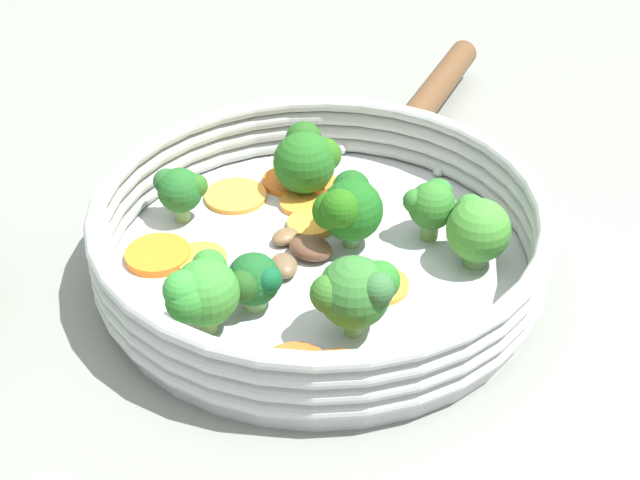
# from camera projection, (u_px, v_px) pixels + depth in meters

# --- Properties ---
(ground_plane) EXTENTS (4.00, 4.00, 0.00)m
(ground_plane) POSITION_uv_depth(u_px,v_px,m) (320.00, 271.00, 0.62)
(ground_plane) COLOR gray
(skillet) EXTENTS (0.29, 0.29, 0.01)m
(skillet) POSITION_uv_depth(u_px,v_px,m) (320.00, 264.00, 0.62)
(skillet) COLOR #B2B5B7
(skillet) RESTS_ON ground_plane
(skillet_rim_wall) EXTENTS (0.31, 0.31, 0.05)m
(skillet_rim_wall) POSITION_uv_depth(u_px,v_px,m) (320.00, 229.00, 0.60)
(skillet_rim_wall) COLOR #B3B8B5
(skillet_rim_wall) RESTS_ON skillet
(skillet_handle) EXTENTS (0.19, 0.06, 0.03)m
(skillet_handle) POSITION_uv_depth(u_px,v_px,m) (432.00, 94.00, 0.79)
(skillet_handle) COLOR brown
(skillet_handle) RESTS_ON skillet
(skillet_rivet_left) EXTENTS (0.01, 0.01, 0.01)m
(skillet_rivet_left) POSITION_uv_depth(u_px,v_px,m) (439.00, 171.00, 0.70)
(skillet_rivet_left) COLOR #B3BAB3
(skillet_rivet_left) RESTS_ON skillet
(skillet_rivet_right) EXTENTS (0.01, 0.01, 0.01)m
(skillet_rivet_right) POSITION_uv_depth(u_px,v_px,m) (341.00, 149.00, 0.72)
(skillet_rivet_right) COLOR #B3B5BC
(skillet_rivet_right) RESTS_ON skillet
(carrot_slice_0) EXTENTS (0.06, 0.06, 0.00)m
(carrot_slice_0) POSITION_uv_depth(u_px,v_px,m) (378.00, 285.00, 0.59)
(carrot_slice_0) COLOR orange
(carrot_slice_0) RESTS_ON skillet
(carrot_slice_1) EXTENTS (0.04, 0.04, 0.00)m
(carrot_slice_1) POSITION_uv_depth(u_px,v_px,m) (300.00, 203.00, 0.66)
(carrot_slice_1) COLOR orange
(carrot_slice_1) RESTS_ON skillet
(carrot_slice_2) EXTENTS (0.04, 0.04, 0.01)m
(carrot_slice_2) POSITION_uv_depth(u_px,v_px,m) (333.00, 205.00, 0.66)
(carrot_slice_2) COLOR orange
(carrot_slice_2) RESTS_ON skillet
(carrot_slice_3) EXTENTS (0.05, 0.05, 0.01)m
(carrot_slice_3) POSITION_uv_depth(u_px,v_px,m) (340.00, 374.00, 0.52)
(carrot_slice_3) COLOR orange
(carrot_slice_3) RESTS_ON skillet
(carrot_slice_4) EXTENTS (0.04, 0.04, 0.00)m
(carrot_slice_4) POSITION_uv_depth(u_px,v_px,m) (288.00, 181.00, 0.69)
(carrot_slice_4) COLOR orange
(carrot_slice_4) RESTS_ON skillet
(carrot_slice_5) EXTENTS (0.04, 0.04, 0.01)m
(carrot_slice_5) POSITION_uv_depth(u_px,v_px,m) (310.00, 224.00, 0.64)
(carrot_slice_5) COLOR #F49D33
(carrot_slice_5) RESTS_ON skillet
(carrot_slice_6) EXTENTS (0.04, 0.04, 0.01)m
(carrot_slice_6) POSITION_uv_depth(u_px,v_px,m) (295.00, 370.00, 0.52)
(carrot_slice_6) COLOR #DE5D22
(carrot_slice_6) RESTS_ON skillet
(carrot_slice_7) EXTENTS (0.06, 0.06, 0.01)m
(carrot_slice_7) POSITION_uv_depth(u_px,v_px,m) (158.00, 255.00, 0.61)
(carrot_slice_7) COLOR orange
(carrot_slice_7) RESTS_ON skillet
(carrot_slice_8) EXTENTS (0.04, 0.04, 0.00)m
(carrot_slice_8) POSITION_uv_depth(u_px,v_px,m) (201.00, 259.00, 0.61)
(carrot_slice_8) COLOR orange
(carrot_slice_8) RESTS_ON skillet
(carrot_slice_9) EXTENTS (0.03, 0.03, 0.00)m
(carrot_slice_9) POSITION_uv_depth(u_px,v_px,m) (191.00, 294.00, 0.58)
(carrot_slice_9) COLOR #F99A35
(carrot_slice_9) RESTS_ON skillet
(carrot_slice_10) EXTENTS (0.06, 0.06, 0.00)m
(carrot_slice_10) POSITION_uv_depth(u_px,v_px,m) (236.00, 196.00, 0.67)
(carrot_slice_10) COLOR #F99836
(carrot_slice_10) RESTS_ON skillet
(carrot_slice_11) EXTENTS (0.04, 0.04, 0.00)m
(carrot_slice_11) POSITION_uv_depth(u_px,v_px,m) (316.00, 183.00, 0.69)
(carrot_slice_11) COLOR orange
(carrot_slice_11) RESTS_ON skillet
(broccoli_floret_0) EXTENTS (0.05, 0.04, 0.05)m
(broccoli_floret_0) POSITION_uv_depth(u_px,v_px,m) (200.00, 292.00, 0.53)
(broccoli_floret_0) COLOR #7D9853
(broccoli_floret_0) RESTS_ON skillet
(broccoli_floret_1) EXTENTS (0.05, 0.05, 0.05)m
(broccoli_floret_1) POSITION_uv_depth(u_px,v_px,m) (307.00, 158.00, 0.67)
(broccoli_floret_1) COLOR #608D50
(broccoli_floret_1) RESTS_ON skillet
(broccoli_floret_2) EXTENTS (0.04, 0.04, 0.04)m
(broccoli_floret_2) POSITION_uv_depth(u_px,v_px,m) (431.00, 203.00, 0.62)
(broccoli_floret_2) COLOR #6E964B
(broccoli_floret_2) RESTS_ON skillet
(broccoli_floret_3) EXTENTS (0.04, 0.04, 0.04)m
(broccoli_floret_3) POSITION_uv_depth(u_px,v_px,m) (254.00, 281.00, 0.56)
(broccoli_floret_3) COLOR #8BB66A
(broccoli_floret_3) RESTS_ON skillet
(broccoli_floret_4) EXTENTS (0.04, 0.05, 0.05)m
(broccoli_floret_4) POSITION_uv_depth(u_px,v_px,m) (356.00, 291.00, 0.53)
(broccoli_floret_4) COLOR #6D9750
(broccoli_floret_4) RESTS_ON skillet
(broccoli_floret_5) EXTENTS (0.05, 0.04, 0.05)m
(broccoli_floret_5) POSITION_uv_depth(u_px,v_px,m) (477.00, 228.00, 0.59)
(broccoli_floret_5) COLOR #628B4F
(broccoli_floret_5) RESTS_ON skillet
(broccoli_floret_6) EXTENTS (0.06, 0.05, 0.05)m
(broccoli_floret_6) POSITION_uv_depth(u_px,v_px,m) (347.00, 207.00, 0.61)
(broccoli_floret_6) COLOR #6B9656
(broccoli_floret_6) RESTS_ON skillet
(broccoli_floret_7) EXTENTS (0.03, 0.04, 0.04)m
(broccoli_floret_7) POSITION_uv_depth(u_px,v_px,m) (180.00, 189.00, 0.64)
(broccoli_floret_7) COLOR #779E51
(broccoli_floret_7) RESTS_ON skillet
(mushroom_piece_0) EXTENTS (0.03, 0.04, 0.01)m
(mushroom_piece_0) POSITION_uv_depth(u_px,v_px,m) (309.00, 252.00, 0.61)
(mushroom_piece_0) COLOR brown
(mushroom_piece_0) RESTS_ON skillet
(mushroom_piece_1) EXTENTS (0.03, 0.03, 0.01)m
(mushroom_piece_1) POSITION_uv_depth(u_px,v_px,m) (284.00, 266.00, 0.60)
(mushroom_piece_1) COLOR brown
(mushroom_piece_1) RESTS_ON skillet
(mushroom_piece_2) EXTENTS (0.03, 0.02, 0.01)m
(mushroom_piece_2) POSITION_uv_depth(u_px,v_px,m) (285.00, 237.00, 0.62)
(mushroom_piece_2) COLOR brown
(mushroom_piece_2) RESTS_ON skillet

